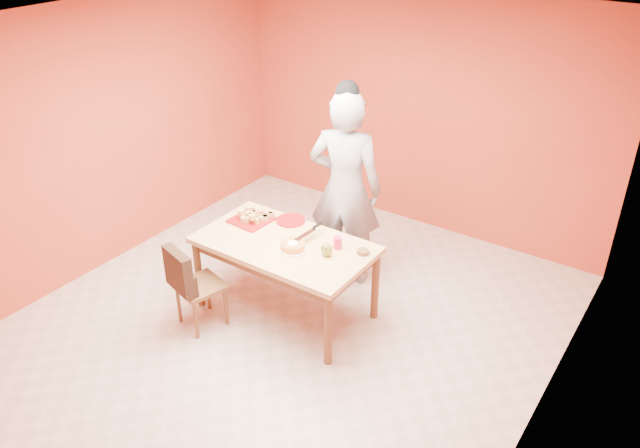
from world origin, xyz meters
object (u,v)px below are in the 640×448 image
Objects in this scene: red_dinner_plate at (291,220)px; checker_tin at (363,252)px; dining_table at (285,251)px; egg_ornament at (327,249)px; person at (345,189)px; pastry_platter at (251,220)px; magenta_glass at (338,243)px; dining_chair at (198,285)px; sponge_cake at (293,246)px.

checker_tin is at bearing -7.17° from red_dinner_plate.
egg_ornament is (0.44, 0.03, 0.16)m from dining_table.
pastry_platter is (-0.63, -0.68, -0.23)m from person.
dining_chair is at bearing -140.51° from magenta_glass.
checker_tin is at bearing 50.97° from dining_chair.
dining_table is at bearing -160.54° from checker_tin.
pastry_platter reaches higher than dining_table.
sponge_cake is 0.32m from egg_ornament.
checker_tin reaches higher than pastry_platter.
person is 0.90m from sponge_cake.
dining_chair reaches higher than checker_tin.
dining_chair reaches higher than dining_table.
dining_chair is 1.22m from egg_ornament.
sponge_cake is at bearing 55.69° from dining_chair.
person is 8.96× the size of sponge_cake.
magenta_glass reaches higher than sponge_cake.
dining_table is 7.19× the size of sponge_cake.
sponge_cake is at bearing 75.08° from person.
pastry_platter is at bearing 162.76° from sponge_cake.
person is at bearing 120.65° from egg_ornament.
checker_tin is (1.19, 0.10, 0.01)m from pastry_platter.
egg_ornament reaches higher than red_dinner_plate.
person reaches higher than egg_ornament.
red_dinner_plate is at bearing 172.83° from checker_tin.
sponge_cake is 1.65× the size of egg_ornament.
magenta_glass is (0.45, 0.19, 0.15)m from dining_table.
pastry_platter is 1.23× the size of red_dinner_plate.
dining_chair is 1.06m from red_dinner_plate.
dining_chair is 0.93m from sponge_cake.
sponge_cake is (0.14, -0.06, 0.13)m from dining_table.
dining_chair is at bearing -91.11° from pastry_platter.
person reaches higher than magenta_glass.
dining_chair is at bearing -137.61° from egg_ornament.
pastry_platter is at bearing -146.72° from red_dinner_plate.
checker_tin is at bearing 117.89° from person.
dining_table is at bearing -61.22° from red_dinner_plate.
dining_table is 11.83× the size of egg_ornament.
dining_table is 0.51m from magenta_glass.
person is at bearing 90.92° from sponge_cake.
dining_chair is 0.43× the size of person.
dining_chair is at bearing -140.06° from sponge_cake.
magenta_glass is at bearing 38.53° from sponge_cake.
dining_chair reaches higher than sponge_cake.
egg_ornament reaches higher than pastry_platter.
egg_ornament reaches higher than dining_table.
dining_chair is at bearing -109.00° from red_dinner_plate.
egg_ornament reaches higher than magenta_glass.
sponge_cake is at bearing -22.58° from dining_table.
magenta_glass is (0.33, -0.63, -0.18)m from person.
checker_tin is at bearing 50.28° from egg_ornament.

